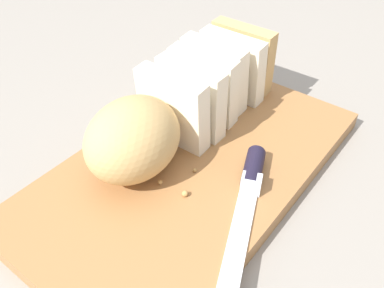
{
  "coord_description": "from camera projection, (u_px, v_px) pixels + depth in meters",
  "views": [
    {
      "loc": [
        -0.33,
        -0.23,
        0.39
      ],
      "look_at": [
        0.0,
        0.0,
        0.05
      ],
      "focal_mm": 39.08,
      "sensor_mm": 36.0,
      "label": 1
    }
  ],
  "objects": [
    {
      "name": "ground_plane",
      "position": [
        192.0,
        175.0,
        0.56
      ],
      "size": [
        3.0,
        3.0,
        0.0
      ],
      "primitive_type": "plane",
      "color": "gray"
    },
    {
      "name": "cutting_board",
      "position": [
        192.0,
        168.0,
        0.55
      ],
      "size": [
        0.48,
        0.28,
        0.02
      ],
      "primitive_type": "cube",
      "rotation": [
        0.0,
        0.0,
        -0.04
      ],
      "color": "#9E6B3D",
      "rests_on": "ground_plane"
    },
    {
      "name": "bread_loaf",
      "position": [
        178.0,
        105.0,
        0.56
      ],
      "size": [
        0.33,
        0.11,
        0.1
      ],
      "rotation": [
        0.0,
        0.0,
        -0.01
      ],
      "color": "tan",
      "rests_on": "cutting_board"
    },
    {
      "name": "bread_knife",
      "position": [
        248.0,
        192.0,
        0.49
      ],
      "size": [
        0.27,
        0.12,
        0.02
      ],
      "rotation": [
        0.0,
        0.0,
        3.51
      ],
      "color": "silver",
      "rests_on": "cutting_board"
    },
    {
      "name": "crumb_near_knife",
      "position": [
        195.0,
        170.0,
        0.53
      ],
      "size": [
        0.01,
        0.01,
        0.01
      ],
      "primitive_type": "sphere",
      "color": "tan",
      "rests_on": "cutting_board"
    },
    {
      "name": "crumb_near_loaf",
      "position": [
        185.0,
        193.0,
        0.5
      ],
      "size": [
        0.01,
        0.01,
        0.01
      ],
      "primitive_type": "sphere",
      "color": "tan",
      "rests_on": "cutting_board"
    },
    {
      "name": "crumb_stray_left",
      "position": [
        160.0,
        182.0,
        0.51
      ],
      "size": [
        0.01,
        0.01,
        0.01
      ],
      "primitive_type": "sphere",
      "color": "tan",
      "rests_on": "cutting_board"
    }
  ]
}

